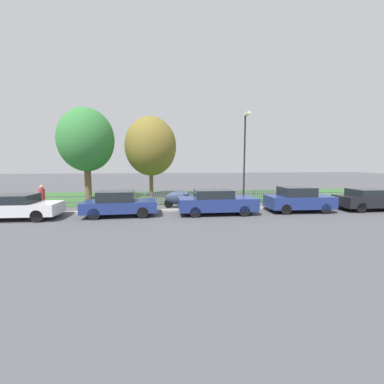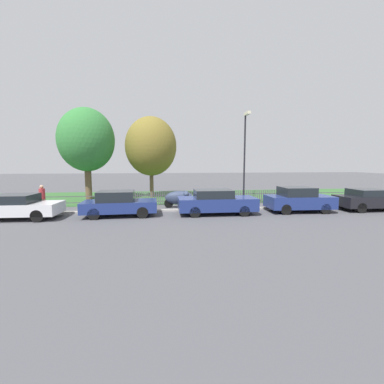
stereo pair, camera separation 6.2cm
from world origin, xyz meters
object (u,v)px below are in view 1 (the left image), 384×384
Objects in this scene: covered_motorcycle at (180,198)px; pedestrian_near_fence at (42,197)px; parked_car_navy_estate at (216,202)px; parked_car_red_compact at (298,199)px; street_lamp at (245,150)px; parked_car_silver_hatchback at (18,207)px; tree_nearest_kerb at (86,140)px; tree_behind_motorcycle at (151,146)px; parked_car_white_van at (369,199)px; parked_car_black_saloon at (119,203)px.

covered_motorcycle is 1.20× the size of pedestrian_near_fence.
parked_car_red_compact reaches higher than parked_car_navy_estate.
covered_motorcycle is 0.33× the size of street_lamp.
parked_car_navy_estate is 3.14m from covered_motorcycle.
pedestrian_near_fence is at bearing 178.99° from street_lamp.
parked_car_silver_hatchback is 10.83m from parked_car_navy_estate.
tree_nearest_kerb is 1.04× the size of tree_behind_motorcycle.
parked_car_white_van is 16.60m from tree_behind_motorcycle.
parked_car_black_saloon is 1.04× the size of parked_car_red_compact.
parked_car_navy_estate is 2.71× the size of pedestrian_near_fence.
tree_nearest_kerb is at bearing 162.44° from parked_car_white_van.
pedestrian_near_fence is at bearing 175.77° from parked_car_red_compact.
street_lamp is at bearing -23.57° from tree_nearest_kerb.
parked_car_red_compact is 15.74m from pedestrian_near_fence.
parked_car_red_compact is at bearing -2.30° from parked_car_black_saloon.
parked_car_navy_estate reaches higher than parked_car_white_van.
parked_car_black_saloon is at bearing -62.46° from tree_nearest_kerb.
parked_car_white_van is at bearing -18.84° from tree_nearest_kerb.
pedestrian_near_fence reaches higher than covered_motorcycle.
parked_car_silver_hatchback is 2.48× the size of pedestrian_near_fence.
tree_behind_motorcycle is (-2.05, 5.62, 3.73)m from covered_motorcycle.
street_lamp is at bearing -45.83° from tree_behind_motorcycle.
parked_car_black_saloon is (5.23, 0.18, 0.03)m from parked_car_silver_hatchback.
parked_car_white_van is 0.67× the size of street_lamp.
parked_car_white_van is 20.44m from tree_nearest_kerb.
parked_car_black_saloon is at bearing -169.27° from street_lamp.
tree_nearest_kerb is (-6.97, 4.06, 4.08)m from covered_motorcycle.
tree_nearest_kerb reaches higher than parked_car_white_van.
covered_motorcycle is at bearing -69.93° from tree_behind_motorcycle.
pedestrian_near_fence is (-4.82, 1.71, 0.23)m from parked_car_black_saloon.
street_lamp is (13.09, 1.67, 3.16)m from parked_car_silver_hatchback.
parked_car_navy_estate is (10.83, 0.02, 0.05)m from parked_car_silver_hatchback.
covered_motorcycle is at bearing 17.40° from parked_car_silver_hatchback.
parked_car_navy_estate is at bearing -178.43° from parked_car_white_van.
parked_car_silver_hatchback is 20.87m from parked_car_white_van.
parked_car_silver_hatchback is 5.23m from parked_car_black_saloon.
parked_car_white_van reaches higher than parked_car_silver_hatchback.
street_lamp is at bearing 8.75° from parked_car_black_saloon.
covered_motorcycle is at bearing -30.19° from tree_nearest_kerb.
covered_motorcycle is 9.04m from tree_nearest_kerb.
parked_car_silver_hatchback is 11.24m from tree_behind_motorcycle.
parked_car_red_compact is 16.04m from tree_nearest_kerb.
pedestrian_near_fence is 13.01m from street_lamp.
pedestrian_near_fence is (-10.42, 1.87, 0.21)m from parked_car_navy_estate.
parked_car_silver_hatchback is at bearing -179.98° from parked_car_black_saloon.
tree_nearest_kerb is at bearing 75.46° from parked_car_silver_hatchback.
pedestrian_near_fence is (-1.50, -4.65, -3.82)m from tree_nearest_kerb.
parked_car_black_saloon is 1.01× the size of parked_car_white_van.
parked_car_navy_estate is at bearing -36.16° from tree_nearest_kerb.
tree_nearest_kerb reaches higher than parked_car_silver_hatchback.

